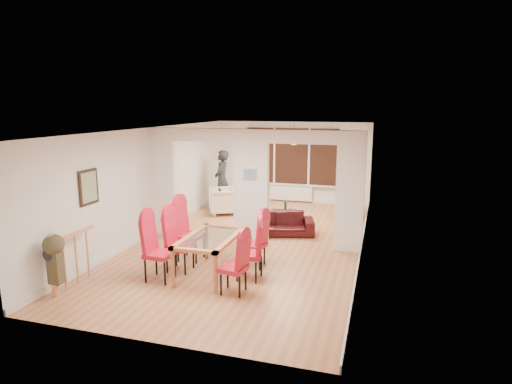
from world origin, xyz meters
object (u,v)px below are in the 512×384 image
at_px(dining_table, 211,255).
at_px(person, 222,180).
at_px(bottle, 285,206).
at_px(coffee_table, 287,215).
at_px(armchair, 224,201).
at_px(bowl, 292,211).
at_px(dining_chair_rc, 254,241).
at_px(dining_chair_ra, 233,264).
at_px(television, 349,208).
at_px(dining_chair_lc, 191,232).
at_px(sofa, 276,223).
at_px(dining_chair_la, 160,249).
at_px(dining_chair_rb, 249,250).
at_px(dining_chair_lb, 180,242).

relative_size(dining_table, person, 0.88).
relative_size(dining_table, bottle, 5.27).
bearing_deg(coffee_table, bottle, -166.27).
bearing_deg(armchair, bowl, 63.61).
bearing_deg(bottle, armchair, 178.95).
relative_size(person, coffee_table, 2.00).
distance_m(dining_chair_rc, coffee_table, 3.77).
relative_size(dining_chair_ra, person, 0.56).
bearing_deg(television, dining_chair_lc, 168.84).
distance_m(sofa, person, 3.09).
xyz_separation_m(dining_table, bowl, (0.63, 4.37, -0.14)).
distance_m(dining_chair_rc, bottle, 3.75).
bearing_deg(bowl, dining_chair_la, -106.13).
bearing_deg(television, armchair, 120.76).
bearing_deg(person, bowl, 74.51).
xyz_separation_m(armchair, bowl, (2.04, -0.02, -0.15)).
bearing_deg(dining_chair_rb, dining_chair_ra, -111.63).
xyz_separation_m(dining_chair_lb, dining_chair_rc, (1.29, 0.61, -0.04)).
distance_m(dining_chair_ra, armchair, 5.44).
xyz_separation_m(dining_chair_la, dining_chair_lb, (0.14, 0.52, -0.02)).
distance_m(dining_table, dining_chair_rc, 0.91).
bearing_deg(dining_table, dining_chair_ra, -43.17).
bearing_deg(coffee_table, dining_chair_rb, -86.49).
bearing_deg(dining_table, bottle, 84.21).
distance_m(dining_chair_rb, armchair, 4.89).
distance_m(dining_chair_ra, dining_chair_rc, 1.25).
height_order(armchair, coffee_table, armchair).
distance_m(dining_chair_la, bottle, 5.01).
relative_size(armchair, person, 0.47).
distance_m(dining_chair_la, dining_chair_rc, 1.82).
bearing_deg(bowl, dining_chair_lb, -106.23).
xyz_separation_m(sofa, television, (1.61, 2.09, 0.02)).
bearing_deg(coffee_table, dining_chair_la, -104.50).
bearing_deg(coffee_table, dining_chair_ra, -87.87).
bearing_deg(bottle, dining_chair_lb, -103.91).
relative_size(dining_chair_rb, coffee_table, 1.20).
bearing_deg(dining_chair_rc, dining_chair_lc, -166.26).
relative_size(sofa, coffee_table, 2.06).
bearing_deg(television, bowl, 132.33).
relative_size(dining_chair_lc, bottle, 3.95).
bearing_deg(dining_chair_rc, coffee_table, 106.33).
xyz_separation_m(dining_chair_la, sofa, (1.31, 3.33, -0.31)).
bearing_deg(dining_chair_lc, armchair, 108.04).
bearing_deg(sofa, person, 121.38).
xyz_separation_m(coffee_table, bottle, (-0.04, -0.01, 0.25)).
relative_size(dining_chair_la, bowl, 4.91).
relative_size(dining_chair_lc, person, 0.66).
relative_size(sofa, bowl, 7.84).
height_order(dining_chair_rb, bottle, dining_chair_rb).
bearing_deg(sofa, dining_chair_rc, -102.16).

